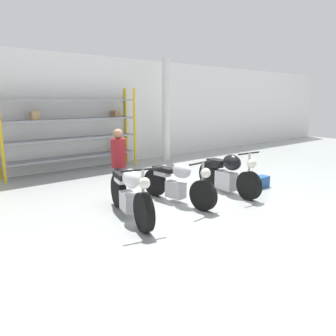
% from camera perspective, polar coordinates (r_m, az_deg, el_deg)
% --- Properties ---
extents(ground_plane, '(30.00, 30.00, 0.00)m').
position_cam_1_polar(ground_plane, '(7.17, 2.06, -5.99)').
color(ground_plane, '#9EA3A0').
extents(back_wall, '(30.00, 0.08, 3.60)m').
position_cam_1_polar(back_wall, '(10.98, -15.45, 9.33)').
color(back_wall, white).
rests_on(back_wall, ground_plane).
extents(shelving_rack, '(4.28, 0.63, 2.58)m').
position_cam_1_polar(shelving_rack, '(10.57, -15.88, 6.51)').
color(shelving_rack, gold).
rests_on(shelving_rack, ground_plane).
extents(support_pillar, '(0.28, 0.28, 3.60)m').
position_cam_1_polar(support_pillar, '(11.89, -0.32, 9.89)').
color(support_pillar, silver).
rests_on(support_pillar, ground_plane).
extents(motorcycle_white, '(0.87, 2.10, 1.08)m').
position_cam_1_polar(motorcycle_white, '(6.15, -6.67, -4.41)').
color(motorcycle_white, black).
rests_on(motorcycle_white, ground_plane).
extents(motorcycle_silver, '(0.71, 2.07, 0.99)m').
position_cam_1_polar(motorcycle_silver, '(7.03, 1.68, -2.65)').
color(motorcycle_silver, black).
rests_on(motorcycle_silver, ground_plane).
extents(motorcycle_black, '(0.63, 2.00, 1.06)m').
position_cam_1_polar(motorcycle_black, '(7.92, 10.42, -1.06)').
color(motorcycle_black, black).
rests_on(motorcycle_black, ground_plane).
extents(person_browsing, '(0.36, 0.36, 1.59)m').
position_cam_1_polar(person_browsing, '(7.09, -8.57, 1.45)').
color(person_browsing, '#595960').
rests_on(person_browsing, ground_plane).
extents(toolbox, '(0.44, 0.26, 0.28)m').
position_cam_1_polar(toolbox, '(8.68, 15.82, -2.32)').
color(toolbox, '#1E4C8C').
rests_on(toolbox, ground_plane).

